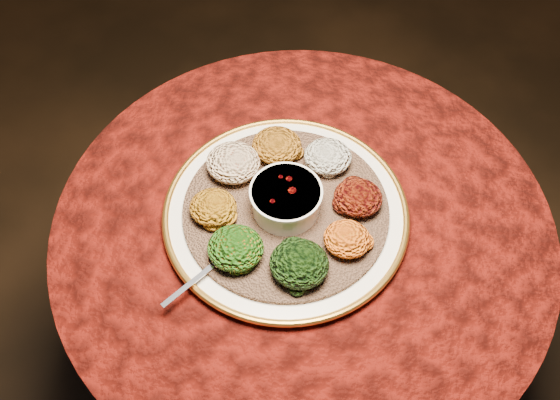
# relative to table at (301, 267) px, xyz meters

# --- Properties ---
(table) EXTENTS (0.96, 0.96, 0.73)m
(table) POSITION_rel_table_xyz_m (0.00, 0.00, 0.00)
(table) COLOR black
(table) RESTS_ON ground
(platter) EXTENTS (0.52, 0.52, 0.02)m
(platter) POSITION_rel_table_xyz_m (-0.04, 0.00, 0.19)
(platter) COLOR white
(platter) RESTS_ON table
(injera) EXTENTS (0.40, 0.40, 0.01)m
(injera) POSITION_rel_table_xyz_m (-0.04, 0.00, 0.20)
(injera) COLOR #8A6045
(injera) RESTS_ON platter
(stew_bowl) EXTENTS (0.13, 0.13, 0.06)m
(stew_bowl) POSITION_rel_table_xyz_m (-0.04, 0.00, 0.24)
(stew_bowl) COLOR white
(stew_bowl) RESTS_ON injera
(spoon) EXTENTS (0.10, 0.12, 0.01)m
(spoon) POSITION_rel_table_xyz_m (-0.13, -0.14, 0.21)
(spoon) COLOR silver
(spoon) RESTS_ON injera
(portion_ayib) EXTENTS (0.09, 0.09, 0.04)m
(portion_ayib) POSITION_rel_table_xyz_m (0.02, 0.13, 0.23)
(portion_ayib) COLOR beige
(portion_ayib) RESTS_ON injera
(portion_kitfo) EXTENTS (0.09, 0.09, 0.04)m
(portion_kitfo) POSITION_rel_table_xyz_m (0.09, 0.04, 0.23)
(portion_kitfo) COLOR black
(portion_kitfo) RESTS_ON injera
(portion_tikil) EXTENTS (0.08, 0.08, 0.04)m
(portion_tikil) POSITION_rel_table_xyz_m (0.09, -0.05, 0.23)
(portion_tikil) COLOR #A86E0E
(portion_tikil) RESTS_ON injera
(portion_gomen) EXTENTS (0.10, 0.10, 0.05)m
(portion_gomen) POSITION_rel_table_xyz_m (0.01, -0.12, 0.23)
(portion_gomen) COLOR black
(portion_gomen) RESTS_ON injera
(portion_mixveg) EXTENTS (0.10, 0.10, 0.05)m
(portion_mixveg) POSITION_rel_table_xyz_m (-0.10, -0.11, 0.23)
(portion_mixveg) COLOR #B04B0B
(portion_mixveg) RESTS_ON injera
(portion_kik) EXTENTS (0.09, 0.08, 0.04)m
(portion_kik) POSITION_rel_table_xyz_m (-0.16, -0.04, 0.23)
(portion_kik) COLOR #A2670E
(portion_kik) RESTS_ON injera
(portion_timatim) EXTENTS (0.11, 0.10, 0.05)m
(portion_timatim) POSITION_rel_table_xyz_m (-0.15, 0.07, 0.23)
(portion_timatim) COLOR maroon
(portion_timatim) RESTS_ON injera
(portion_shiro) EXTENTS (0.10, 0.09, 0.05)m
(portion_shiro) POSITION_rel_table_xyz_m (-0.08, 0.13, 0.23)
(portion_shiro) COLOR #A45D13
(portion_shiro) RESTS_ON injera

